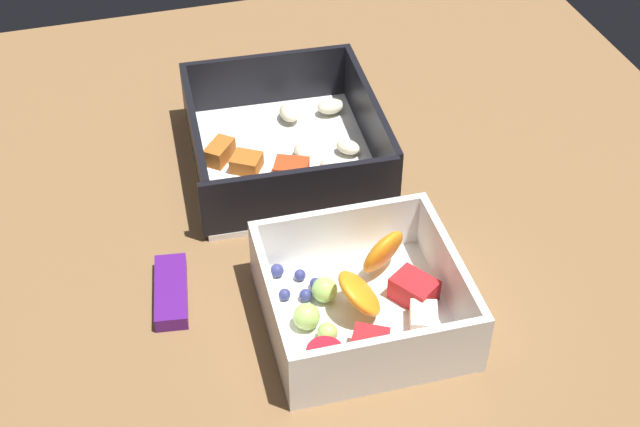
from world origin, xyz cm
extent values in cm
cube|color=brown|center=(0.00, 0.00, 1.00)|extent=(80.00, 80.00, 2.00)
cube|color=white|center=(8.88, -0.95, 2.30)|extent=(19.45, 17.37, 0.60)
cube|color=black|center=(-0.06, -0.42, 5.21)|extent=(1.56, 16.31, 5.21)
cube|color=black|center=(17.83, -1.48, 5.21)|extent=(1.56, 16.31, 5.21)
cube|color=black|center=(9.35, 6.89, 5.21)|extent=(17.33, 1.62, 5.21)
cube|color=black|center=(8.42, -8.79, 5.21)|extent=(17.33, 1.62, 5.21)
ellipsoid|color=beige|center=(1.30, -5.98, 3.49)|extent=(2.35, 2.89, 1.27)
ellipsoid|color=beige|center=(5.41, -3.98, 3.31)|extent=(2.23, 1.72, 1.02)
ellipsoid|color=beige|center=(14.04, -6.69, 3.50)|extent=(1.82, 2.59, 1.29)
ellipsoid|color=beige|center=(8.08, -2.34, 3.38)|extent=(2.28, 1.63, 1.12)
ellipsoid|color=beige|center=(14.11, -2.66, 3.52)|extent=(2.64, 1.85, 1.32)
ellipsoid|color=beige|center=(7.57, -6.40, 3.39)|extent=(2.71, 2.70, 1.13)
cube|color=#AD5B1E|center=(3.74, 3.78, 3.25)|extent=(3.43, 3.01, 1.31)
cube|color=#AD5B1E|center=(7.95, 2.84, 3.28)|extent=(3.22, 3.29, 1.37)
cube|color=#AD5B1E|center=(9.95, 4.84, 3.43)|extent=(3.40, 3.23, 1.66)
cube|color=red|center=(5.45, -0.60, 3.49)|extent=(3.24, 3.55, 1.78)
cube|color=#387A33|center=(7.13, -1.76, 2.70)|extent=(0.60, 0.40, 0.20)
cube|color=#387A33|center=(2.24, -2.10, 2.70)|extent=(0.60, 0.40, 0.20)
cube|color=#387A33|center=(3.09, 0.28, 2.70)|extent=(0.60, 0.40, 0.20)
cube|color=white|center=(-11.25, -1.60, 2.30)|extent=(14.18, 14.41, 0.60)
cube|color=white|center=(-17.84, -1.41, 4.91)|extent=(1.00, 14.03, 4.62)
cube|color=white|center=(-4.66, -1.79, 4.91)|extent=(1.00, 14.03, 4.62)
cube|color=white|center=(-11.06, 5.10, 4.91)|extent=(12.60, 0.96, 4.62)
cube|color=white|center=(-11.45, -8.31, 4.91)|extent=(12.60, 0.96, 4.62)
ellipsoid|color=orange|center=(-7.70, -4.37, 4.86)|extent=(4.40, 4.87, 4.31)
ellipsoid|color=orange|center=(-11.18, -1.37, 4.67)|extent=(4.16, 3.90, 3.94)
cube|color=#F4EACC|center=(-13.73, -5.45, 3.37)|extent=(3.08, 2.68, 1.55)
cube|color=red|center=(-15.66, -0.61, 3.59)|extent=(4.08, 3.76, 1.98)
cube|color=red|center=(-10.90, -5.76, 3.56)|extent=(3.98, 3.75, 1.91)
sphere|color=#9ECC60|center=(-11.35, 2.63, 3.59)|extent=(1.98, 1.98, 1.98)
sphere|color=#9ECC60|center=(-13.02, 1.56, 3.35)|extent=(1.49, 1.49, 1.49)
sphere|color=#9ECC60|center=(-9.12, 0.63, 3.57)|extent=(1.94, 1.94, 1.94)
cone|color=red|center=(-15.61, 2.51, 3.64)|extent=(2.59, 2.59, 2.08)
sphere|color=navy|center=(-8.81, 2.03, 3.08)|extent=(0.96, 0.96, 0.96)
sphere|color=navy|center=(-8.28, 3.51, 3.06)|extent=(0.91, 0.91, 0.91)
sphere|color=navy|center=(-5.73, 3.45, 3.12)|extent=(1.04, 1.04, 1.04)
sphere|color=navy|center=(-6.60, 1.87, 3.05)|extent=(0.91, 0.91, 0.91)
sphere|color=navy|center=(-7.84, 0.97, 3.07)|extent=(0.93, 0.93, 0.93)
cube|color=#51197A|center=(-5.18, 11.59, 2.60)|extent=(7.27, 3.39, 1.20)
camera|label=1|loc=(-53.21, 13.63, 50.96)|focal=49.78mm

